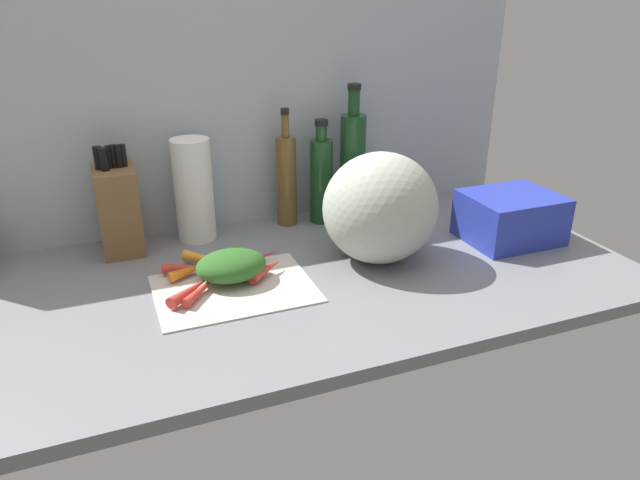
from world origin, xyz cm
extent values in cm
cube|color=slate|center=(0.00, 0.00, -1.50)|extent=(170.00, 80.00, 3.00)
cube|color=#ADB7C1|center=(0.00, 38.50, 30.00)|extent=(170.00, 3.00, 60.00)
cube|color=beige|center=(-10.80, -2.50, 0.40)|extent=(34.90, 26.10, 0.80)
cone|color=red|center=(-16.88, -1.75, 1.85)|extent=(12.84, 14.31, 2.10)
cone|color=red|center=(-16.92, 6.96, 2.08)|extent=(16.51, 7.97, 2.56)
cone|color=orange|center=(-12.69, 8.87, 2.20)|extent=(14.07, 14.13, 2.81)
cone|color=#B2264C|center=(-4.61, 6.52, 2.12)|extent=(17.82, 8.17, 2.63)
cone|color=orange|center=(-17.60, 7.23, 2.02)|extent=(13.26, 7.32, 2.44)
cone|color=red|center=(-20.39, -3.16, 2.18)|extent=(11.90, 11.14, 2.75)
cone|color=red|center=(-2.52, -0.11, 2.48)|extent=(10.59, 8.66, 3.36)
ellipsoid|color=#2D6023|center=(-10.34, 1.19, 4.21)|extent=(16.12, 12.40, 6.82)
ellipsoid|color=#B2B7A8|center=(26.48, -0.09, 13.54)|extent=(28.13, 26.32, 27.07)
cube|color=brown|center=(-32.04, 28.87, 10.88)|extent=(9.86, 13.95, 21.76)
cylinder|color=black|center=(-34.91, 29.79, 24.51)|extent=(2.15, 2.15, 5.50)
cylinder|color=black|center=(-33.76, 27.78, 24.51)|extent=(2.05, 2.05, 5.50)
cylinder|color=black|center=(-32.61, 29.49, 24.51)|extent=(1.44, 1.44, 5.50)
cylinder|color=black|center=(-31.46, 29.88, 24.51)|extent=(2.07, 2.07, 5.50)
cylinder|color=black|center=(-30.31, 29.40, 24.51)|extent=(1.75, 1.75, 5.50)
cylinder|color=black|center=(-29.16, 29.74, 24.51)|extent=(1.63, 1.63, 5.50)
cylinder|color=white|center=(-12.94, 29.50, 13.59)|extent=(10.01, 10.01, 27.17)
cylinder|color=brown|center=(12.94, 30.66, 12.55)|extent=(5.59, 5.59, 25.10)
cylinder|color=brown|center=(12.94, 30.66, 28.16)|extent=(2.00, 2.00, 6.12)
cylinder|color=black|center=(12.94, 30.66, 32.02)|extent=(2.30, 2.30, 1.60)
cylinder|color=#19421E|center=(22.68, 28.96, 11.84)|extent=(6.42, 6.42, 23.68)
cylinder|color=#19421E|center=(22.68, 28.96, 25.77)|extent=(3.12, 3.12, 4.17)
cylinder|color=black|center=(22.68, 28.96, 28.65)|extent=(3.58, 3.58, 1.60)
cylinder|color=#19421E|center=(32.18, 28.83, 14.96)|extent=(7.26, 7.26, 29.92)
cylinder|color=#19421E|center=(32.18, 28.83, 33.33)|extent=(3.25, 3.25, 6.83)
cylinder|color=black|center=(32.18, 28.83, 37.54)|extent=(3.74, 3.74, 1.60)
cube|color=#2838AD|center=(64.48, -1.65, 6.30)|extent=(23.73, 19.55, 12.59)
camera|label=1|loc=(-34.91, -116.54, 62.80)|focal=32.64mm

